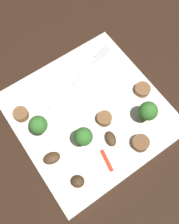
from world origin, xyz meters
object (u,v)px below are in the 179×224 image
object	(u,v)px
plate	(90,113)
pepper_strip_1	(107,161)
sausage_slice_1	(21,114)
broccoli_floret_1	(83,137)
broccoli_floret_0	(38,125)
sausage_slice_2	(142,90)
fork	(84,72)
mushroom_1	(78,181)
broccoli_floret_2	(148,111)
mushroom_2	(113,137)
mushroom_0	(52,158)
sausage_slice_3	(140,143)
sausage_slice_0	(104,119)

from	to	relation	value
plate	pepper_strip_1	world-z (taller)	pepper_strip_1
sausage_slice_1	pepper_strip_1	distance (m)	0.18
plate	broccoli_floret_1	bearing A→B (deg)	-134.50
broccoli_floret_0	sausage_slice_2	bearing A→B (deg)	-11.49
fork	pepper_strip_1	distance (m)	0.18
mushroom_1	fork	bearing A→B (deg)	52.60
pepper_strip_1	sausage_slice_1	bearing A→B (deg)	116.63
broccoli_floret_2	mushroom_2	distance (m)	0.08
plate	mushroom_0	size ratio (longest dim) A/B	8.92
broccoli_floret_0	sausage_slice_3	world-z (taller)	broccoli_floret_0
fork	sausage_slice_3	size ratio (longest dim) A/B	5.91
plate	fork	xyz separation A→B (m)	(0.04, 0.08, 0.01)
sausage_slice_0	sausage_slice_2	distance (m)	0.10
broccoli_floret_0	broccoli_floret_1	distance (m)	0.08
sausage_slice_3	mushroom_1	distance (m)	0.13
broccoli_floret_1	pepper_strip_1	bearing A→B (deg)	-73.64
sausage_slice_3	broccoli_floret_2	bearing A→B (deg)	41.21
sausage_slice_2	pepper_strip_1	size ratio (longest dim) A/B	0.74
mushroom_0	sausage_slice_2	bearing A→B (deg)	3.58
sausage_slice_3	sausage_slice_1	bearing A→B (deg)	130.74
broccoli_floret_2	mushroom_2	xyz separation A→B (m)	(-0.07, 0.00, -0.03)
broccoli_floret_2	mushroom_0	distance (m)	0.18
fork	sausage_slice_0	world-z (taller)	sausage_slice_0
broccoli_floret_2	pepper_strip_1	bearing A→B (deg)	-167.20
sausage_slice_3	pepper_strip_1	distance (m)	0.07
broccoli_floret_0	pepper_strip_1	xyz separation A→B (m)	(0.06, -0.11, -0.03)
broccoli_floret_0	sausage_slice_1	distance (m)	0.05
broccoli_floret_0	sausage_slice_2	distance (m)	0.21
fork	broccoli_floret_1	world-z (taller)	broccoli_floret_1
sausage_slice_1	sausage_slice_3	bearing A→B (deg)	-49.26
sausage_slice_1	pepper_strip_1	bearing A→B (deg)	-63.37
sausage_slice_1	sausage_slice_2	bearing A→B (deg)	-22.15
broccoli_floret_1	sausage_slice_0	world-z (taller)	broccoli_floret_1
plate	sausage_slice_3	bearing A→B (deg)	-69.90
fork	sausage_slice_2	distance (m)	0.12
broccoli_floret_0	mushroom_2	bearing A→B (deg)	-40.75
broccoli_floret_2	sausage_slice_1	bearing A→B (deg)	143.67
broccoli_floret_2	mushroom_0	size ratio (longest dim) A/B	1.73
sausage_slice_1	broccoli_floret_1	bearing A→B (deg)	-59.25
plate	sausage_slice_0	xyz separation A→B (m)	(0.01, -0.03, 0.01)
pepper_strip_1	broccoli_floret_2	bearing A→B (deg)	12.80
sausage_slice_2	pepper_strip_1	distance (m)	0.15
sausage_slice_1	mushroom_0	bearing A→B (deg)	-88.02
fork	sausage_slice_1	distance (m)	0.15
broccoli_floret_1	sausage_slice_3	bearing A→B (deg)	-36.45
broccoli_floret_2	sausage_slice_3	size ratio (longest dim) A/B	1.74
plate	mushroom_1	bearing A→B (deg)	-133.73
fork	mushroom_2	world-z (taller)	mushroom_2
sausage_slice_2	mushroom_2	xyz separation A→B (m)	(-0.10, -0.04, -0.00)
broccoli_floret_0	mushroom_0	world-z (taller)	broccoli_floret_0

